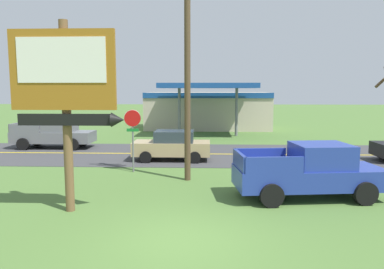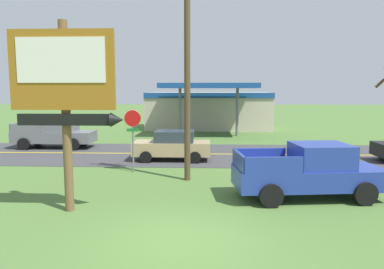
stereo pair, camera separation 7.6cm
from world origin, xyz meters
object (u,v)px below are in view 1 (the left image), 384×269
Objects in this scene: gas_station at (208,109)px; car_tan_mid_lane at (172,145)px; utility_pole at (187,63)px; pickup_blue_parked_on_lawn at (310,171)px; pickup_grey_on_road at (55,134)px; stop_sign at (133,129)px; motel_sign at (66,86)px.

gas_station reaches higher than car_tan_mid_lane.
utility_pole is 1.74× the size of pickup_blue_parked_on_lawn.
gas_station is 16.37m from pickup_grey_on_road.
stop_sign is at bearing -117.58° from car_tan_mid_lane.
pickup_grey_on_road is 1.24× the size of car_tan_mid_lane.
utility_pole is at bearing -42.35° from pickup_grey_on_road.
pickup_grey_on_road reaches higher than car_tan_mid_lane.
pickup_blue_parked_on_lawn is 17.62m from pickup_grey_on_road.
utility_pole is at bearing -76.50° from car_tan_mid_lane.
stop_sign is 0.25× the size of gas_station.
stop_sign is 0.31× the size of utility_pole.
gas_station reaches higher than stop_sign.
motel_sign is at bearing -99.67° from gas_station.
pickup_grey_on_road is (-10.17, -12.79, -0.98)m from gas_station.
utility_pole reaches higher than car_tan_mid_lane.
gas_station is at bearing 51.51° from pickup_grey_on_road.
pickup_blue_parked_on_lawn is at bearing -28.76° from stop_sign.
pickup_blue_parked_on_lawn is (7.17, -3.93, -1.06)m from stop_sign.
gas_station is 2.31× the size of pickup_grey_on_road.
car_tan_mid_lane is (8.21, -4.00, -0.13)m from pickup_grey_on_road.
pickup_grey_on_road is (-6.64, 7.01, -1.06)m from stop_sign.
utility_pole reaches higher than pickup_grey_on_road.
motel_sign is 26.12m from gas_station.
utility_pole is 0.78× the size of gas_station.
pickup_grey_on_road is at bearing 141.61° from pickup_blue_parked_on_lawn.
pickup_blue_parked_on_lawn is 1.28× the size of car_tan_mid_lane.
car_tan_mid_lane is at bearing 103.50° from utility_pole.
pickup_blue_parked_on_lawn is at bearing -81.28° from gas_station.
utility_pole is 6.52m from pickup_blue_parked_on_lawn.
utility_pole is at bearing 51.65° from motel_sign.
utility_pole is at bearing -28.87° from stop_sign.
pickup_blue_parked_on_lawn reaches higher than car_tan_mid_lane.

